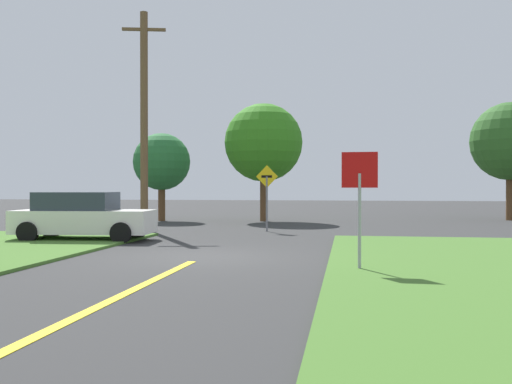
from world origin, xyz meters
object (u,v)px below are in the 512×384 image
(stop_sign, at_px, (360,187))
(oak_tree_right, at_px, (511,142))
(parked_car_near_building, at_px, (82,217))
(direction_sign, at_px, (267,190))
(pine_tree_center, at_px, (162,162))
(oak_tree_left, at_px, (264,143))
(utility_pole_mid, at_px, (144,119))

(stop_sign, xyz_separation_m, oak_tree_right, (8.34, 20.05, 2.42))
(stop_sign, bearing_deg, oak_tree_right, -110.39)
(parked_car_near_building, height_order, oak_tree_right, oak_tree_right)
(direction_sign, height_order, oak_tree_right, oak_tree_right)
(stop_sign, height_order, pine_tree_center, pine_tree_center)
(stop_sign, distance_m, oak_tree_left, 17.90)
(stop_sign, height_order, oak_tree_left, oak_tree_left)
(parked_car_near_building, bearing_deg, pine_tree_center, 90.76)
(pine_tree_center, distance_m, oak_tree_right, 18.62)
(utility_pole_mid, bearing_deg, stop_sign, -50.64)
(parked_car_near_building, height_order, oak_tree_left, oak_tree_left)
(utility_pole_mid, height_order, oak_tree_right, utility_pole_mid)
(stop_sign, distance_m, parked_car_near_building, 10.61)
(stop_sign, bearing_deg, oak_tree_left, -72.84)
(stop_sign, relative_size, pine_tree_center, 0.55)
(parked_car_near_building, relative_size, pine_tree_center, 1.00)
(utility_pole_mid, distance_m, oak_tree_right, 19.47)
(parked_car_near_building, distance_m, oak_tree_right, 22.82)
(pine_tree_center, xyz_separation_m, oak_tree_right, (18.26, 3.46, 1.12))
(parked_car_near_building, distance_m, direction_sign, 7.40)
(parked_car_near_building, distance_m, oak_tree_left, 12.80)
(utility_pole_mid, distance_m, pine_tree_center, 6.37)
(parked_car_near_building, bearing_deg, direction_sign, 37.24)
(pine_tree_center, relative_size, oak_tree_right, 0.73)
(stop_sign, distance_m, oak_tree_right, 21.85)
(parked_car_near_building, relative_size, oak_tree_right, 0.73)
(parked_car_near_building, xyz_separation_m, utility_pole_mid, (0.32, 4.97, 3.84))
(parked_car_near_building, height_order, utility_pole_mid, utility_pole_mid)
(stop_sign, height_order, direction_sign, direction_sign)
(parked_car_near_building, relative_size, utility_pole_mid, 0.51)
(parked_car_near_building, relative_size, oak_tree_left, 0.76)
(stop_sign, bearing_deg, parked_car_near_building, -29.67)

